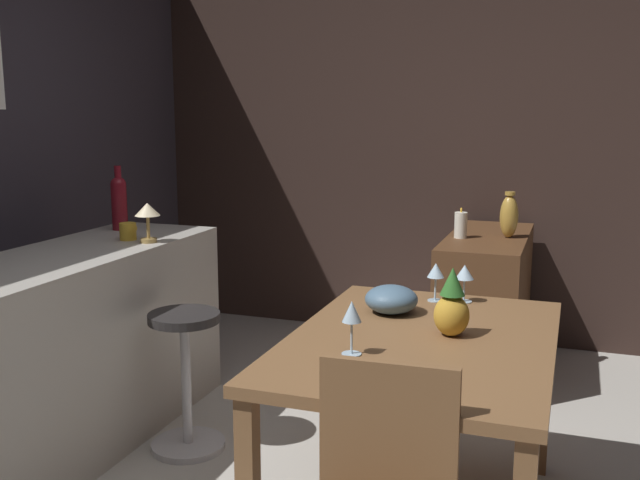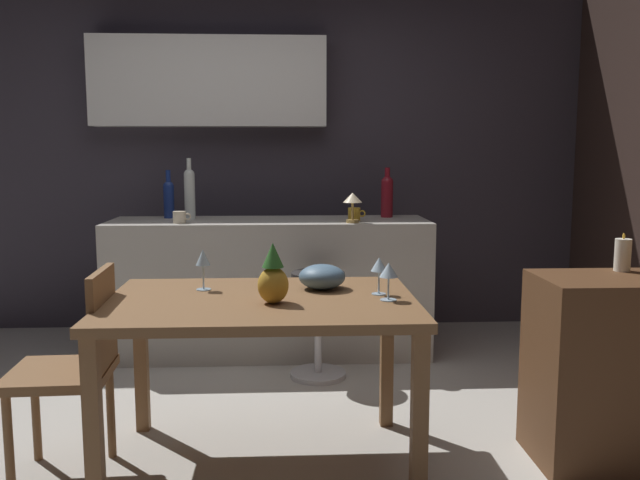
% 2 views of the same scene
% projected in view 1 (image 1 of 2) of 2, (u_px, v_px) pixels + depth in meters
% --- Properties ---
extents(wall_side_right, '(0.10, 4.40, 2.60)m').
position_uv_depth(wall_side_right, '(407.00, 144.00, 4.90)').
color(wall_side_right, '#33231E').
rests_on(wall_side_right, ground_plane).
extents(dining_table, '(1.29, 0.91, 0.74)m').
position_uv_depth(dining_table, '(421.00, 360.00, 2.59)').
color(dining_table, brown).
rests_on(dining_table, ground_plane).
extents(kitchen_counter, '(2.10, 0.60, 0.90)m').
position_uv_depth(kitchen_counter, '(45.00, 362.00, 3.16)').
color(kitchen_counter, '#B2ADA3').
rests_on(kitchen_counter, ground_plane).
extents(sideboard_cabinet, '(1.10, 0.44, 0.82)m').
position_uv_depth(sideboard_cabinet, '(485.00, 305.00, 4.23)').
color(sideboard_cabinet, '#56351E').
rests_on(sideboard_cabinet, ground_plane).
extents(bar_stool, '(0.34, 0.34, 0.64)m').
position_uv_depth(bar_stool, '(186.00, 377.00, 3.28)').
color(bar_stool, '#262323').
rests_on(bar_stool, ground_plane).
extents(wine_glass_left, '(0.07, 0.07, 0.16)m').
position_uv_depth(wine_glass_left, '(436.00, 272.00, 3.03)').
color(wine_glass_left, silver).
rests_on(wine_glass_left, dining_table).
extents(wine_glass_right, '(0.08, 0.08, 0.16)m').
position_uv_depth(wine_glass_right, '(465.00, 274.00, 3.02)').
color(wine_glass_right, silver).
rests_on(wine_glass_right, dining_table).
extents(wine_glass_center, '(0.07, 0.07, 0.18)m').
position_uv_depth(wine_glass_center, '(352.00, 314.00, 2.36)').
color(wine_glass_center, silver).
rests_on(wine_glass_center, dining_table).
extents(pineapple_centerpiece, '(0.13, 0.13, 0.25)m').
position_uv_depth(pineapple_centerpiece, '(452.00, 307.00, 2.57)').
color(pineapple_centerpiece, gold).
rests_on(pineapple_centerpiece, dining_table).
extents(fruit_bowl, '(0.21, 0.21, 0.11)m').
position_uv_depth(fruit_bowl, '(391.00, 299.00, 2.87)').
color(fruit_bowl, slate).
rests_on(fruit_bowl, dining_table).
extents(wine_bottle_ruby, '(0.08, 0.08, 0.34)m').
position_uv_depth(wine_bottle_ruby, '(119.00, 200.00, 3.84)').
color(wine_bottle_ruby, maroon).
rests_on(wine_bottle_ruby, kitchen_counter).
extents(cup_mustard, '(0.12, 0.08, 0.08)m').
position_uv_depth(cup_mustard, '(128.00, 231.00, 3.56)').
color(cup_mustard, gold).
rests_on(cup_mustard, kitchen_counter).
extents(counter_lamp, '(0.12, 0.12, 0.19)m').
position_uv_depth(counter_lamp, '(148.00, 214.00, 3.48)').
color(counter_lamp, '#A58447').
rests_on(counter_lamp, kitchen_counter).
extents(pillar_candle_tall, '(0.07, 0.07, 0.17)m').
position_uv_depth(pillar_candle_tall, '(461.00, 225.00, 4.07)').
color(pillar_candle_tall, white).
rests_on(pillar_candle_tall, sideboard_cabinet).
extents(vase_brass, '(0.10, 0.10, 0.26)m').
position_uv_depth(vase_brass, '(509.00, 216.00, 4.07)').
color(vase_brass, '#B78C38').
rests_on(vase_brass, sideboard_cabinet).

